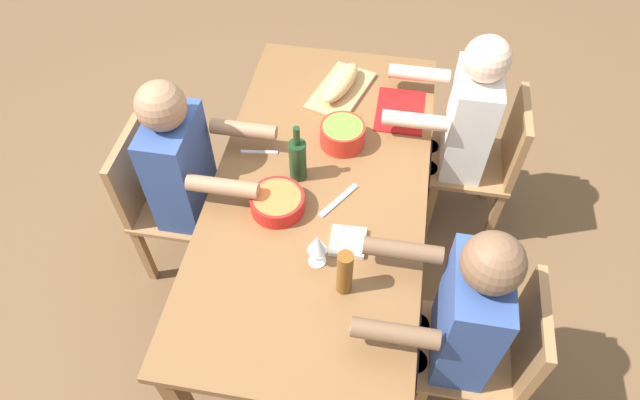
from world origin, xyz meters
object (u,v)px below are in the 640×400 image
object	(u,v)px
diner_near_left	(456,319)
bread_loaf	(340,82)
beer_bottle	(345,273)
chair_near_right	(487,159)
chair_far_center	(161,198)
diner_near_right	(460,125)
cutting_board	(340,91)
serving_bowl_fruit	(277,202)
dining_table	(320,196)
wine_glass	(317,245)
diner_far_center	(189,173)
serving_bowl_salad	(342,133)
chair_near_left	(492,350)
napkin_stack	(348,242)
wine_bottle	(298,159)

from	to	relation	value
diner_near_left	bread_loaf	bearing A→B (deg)	27.95
diner_near_left	beer_bottle	xyz separation A→B (m)	(0.03, 0.43, 0.15)
diner_near_left	chair_near_right	bearing A→B (deg)	-9.84
chair_far_center	chair_near_right	size ratio (longest dim) A/B	1.00
chair_far_center	diner_near_right	size ratio (longest dim) A/B	0.71
chair_far_center	cutting_board	xyz separation A→B (m)	(0.62, -0.78, 0.27)
serving_bowl_fruit	cutting_board	distance (m)	0.80
diner_near_left	dining_table	bearing A→B (deg)	48.82
bread_loaf	wine_glass	distance (m)	1.02
diner_far_center	bread_loaf	world-z (taller)	diner_far_center
chair_far_center	serving_bowl_fruit	size ratio (longest dim) A/B	3.72
diner_near_left	chair_far_center	bearing A→B (deg)	69.21
serving_bowl_salad	chair_near_left	bearing A→B (deg)	-137.48
diner_near_left	napkin_stack	bearing A→B (deg)	61.64
wine_bottle	beer_bottle	size ratio (longest dim) A/B	1.32
diner_far_center	cutting_board	bearing A→B (deg)	-44.12
dining_table	bread_loaf	size ratio (longest dim) A/B	6.01
serving_bowl_fruit	wine_bottle	world-z (taller)	wine_bottle
serving_bowl_salad	serving_bowl_fruit	xyz separation A→B (m)	(-0.43, 0.21, -0.02)
bread_loaf	wine_bottle	size ratio (longest dim) A/B	1.10
chair_near_right	napkin_stack	size ratio (longest dim) A/B	6.07
diner_near_left	napkin_stack	xyz separation A→B (m)	(0.24, 0.44, 0.05)
diner_near_left	cutting_board	size ratio (longest dim) A/B	3.00
chair_far_center	beer_bottle	bearing A→B (deg)	-117.15
bread_loaf	wine_bottle	bearing A→B (deg)	170.52
bread_loaf	wine_glass	world-z (taller)	wine_glass
cutting_board	wine_bottle	xyz separation A→B (m)	(-0.59, 0.10, 0.10)
serving_bowl_fruit	wine_bottle	distance (m)	0.21
chair_far_center	diner_near_right	world-z (taller)	diner_near_right
serving_bowl_salad	wine_bottle	bearing A→B (deg)	145.53
chair_near_right	diner_near_right	xyz separation A→B (m)	(0.00, 0.18, 0.21)
chair_near_right	chair_far_center	bearing A→B (deg)	108.55
serving_bowl_salad	cutting_board	world-z (taller)	serving_bowl_salad
serving_bowl_salad	bread_loaf	xyz separation A→B (m)	(0.35, 0.06, 0.00)
chair_near_left	bread_loaf	size ratio (longest dim) A/B	2.66
chair_far_center	diner_far_center	xyz separation A→B (m)	(-0.00, -0.18, 0.21)
serving_bowl_salad	wine_glass	bearing A→B (deg)	179.81
napkin_stack	diner_near_right	bearing A→B (deg)	-28.39
chair_near_left	diner_near_right	size ratio (longest dim) A/B	0.71
chair_near_right	napkin_stack	world-z (taller)	chair_near_right
diner_near_right	bread_loaf	xyz separation A→B (m)	(0.09, 0.61, 0.11)
chair_near_right	serving_bowl_salad	xyz separation A→B (m)	(-0.26, 0.73, 0.32)
chair_far_center	wine_bottle	world-z (taller)	wine_bottle
beer_bottle	wine_glass	bearing A→B (deg)	49.92
diner_near_right	serving_bowl_salad	distance (m)	0.61
diner_near_left	diner_far_center	bearing A→B (deg)	66.38
wine_bottle	napkin_stack	bearing A→B (deg)	-140.60
beer_bottle	serving_bowl_fruit	bearing A→B (deg)	44.58
dining_table	chair_near_right	world-z (taller)	chair_near_right
diner_near_left	diner_far_center	world-z (taller)	same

